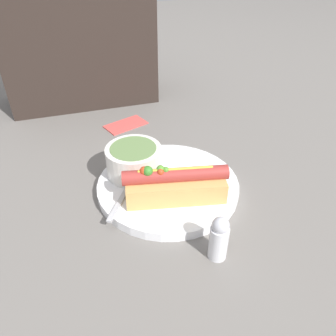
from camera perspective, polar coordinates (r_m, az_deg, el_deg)
name	(u,v)px	position (r m, az deg, el deg)	size (l,w,h in m)	color
ground_plane	(168,189)	(0.62, 0.00, -3.69)	(4.00, 4.00, 0.00)	slate
dinner_plate	(168,185)	(0.61, 0.00, -3.06)	(0.26, 0.26, 0.02)	white
hot_dog	(174,184)	(0.56, 1.05, -2.85)	(0.18, 0.10, 0.07)	tan
soup_bowl	(134,159)	(0.61, -5.96, 1.53)	(0.10, 0.10, 0.06)	silver
spoon	(135,175)	(0.62, -5.78, -1.15)	(0.11, 0.16, 0.01)	#B7B7BC
napkin	(126,124)	(0.83, -7.37, 7.57)	(0.11, 0.09, 0.01)	#E04C47
salt_shaker	(219,238)	(0.48, 8.86, -11.98)	(0.03, 0.03, 0.08)	silver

